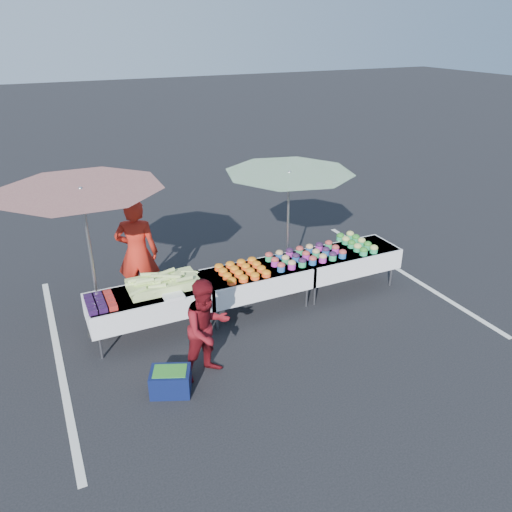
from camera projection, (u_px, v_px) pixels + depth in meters
name	position (u px, v px, depth m)	size (l,w,h in m)	color
ground	(256.00, 309.00, 8.53)	(80.00, 80.00, 0.00)	black
stripe_left	(59.00, 357.00, 7.29)	(0.10, 5.00, 0.00)	silver
stripe_right	(403.00, 273.00, 9.77)	(0.10, 5.00, 0.00)	silver
table_left	(149.00, 302.00, 7.59)	(1.86, 0.81, 0.75)	white
table_center	(256.00, 279.00, 8.29)	(1.86, 0.81, 0.75)	white
table_right	(346.00, 259.00, 8.98)	(1.86, 0.81, 0.75)	white
berry_punnets	(100.00, 302.00, 7.18)	(0.40, 0.54, 0.08)	black
corn_pile	(162.00, 283.00, 7.61)	(1.16, 0.57, 0.26)	#AAC364
plastic_bags	(173.00, 296.00, 7.38)	(0.30, 0.25, 0.05)	white
carrot_bowls	(242.00, 270.00, 8.09)	(0.75, 0.69, 0.11)	#FD501C
potato_cups	(306.00, 255.00, 8.55)	(1.34, 0.58, 0.16)	#22559E
bean_baskets	(357.00, 243.00, 9.05)	(0.36, 0.86, 0.15)	#28A262
vendor	(137.00, 253.00, 8.32)	(0.70, 0.46, 1.92)	red
customer	(207.00, 329.00, 6.66)	(0.71, 0.55, 1.46)	maroon
umbrella_left	(83.00, 202.00, 6.98)	(3.03, 3.03, 2.39)	black
umbrella_right	(289.00, 183.00, 8.31)	(2.48, 2.48, 2.23)	black
storage_bin	(171.00, 381.00, 6.55)	(0.63, 0.55, 0.34)	#0C153F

